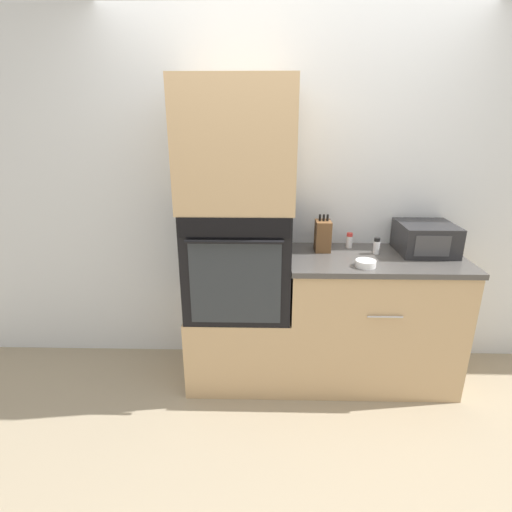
% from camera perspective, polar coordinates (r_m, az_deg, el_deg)
% --- Properties ---
extents(ground_plane, '(12.00, 12.00, 0.00)m').
position_cam_1_polar(ground_plane, '(2.88, 4.77, -19.83)').
color(ground_plane, gray).
extents(wall_back, '(8.00, 0.05, 2.50)m').
position_cam_1_polar(wall_back, '(2.93, 4.76, 8.04)').
color(wall_back, silver).
rests_on(wall_back, ground_plane).
extents(oven_cabinet_base, '(0.70, 0.60, 0.55)m').
position_cam_1_polar(oven_cabinet_base, '(2.97, -2.35, -11.99)').
color(oven_cabinet_base, tan).
rests_on(oven_cabinet_base, ground_plane).
extents(wall_oven, '(0.68, 0.64, 0.72)m').
position_cam_1_polar(wall_oven, '(2.70, -2.54, -0.42)').
color(wall_oven, black).
rests_on(wall_oven, oven_cabinet_base).
extents(oven_cabinet_upper, '(0.70, 0.60, 0.77)m').
position_cam_1_polar(oven_cabinet_upper, '(2.55, -2.79, 15.57)').
color(oven_cabinet_upper, tan).
rests_on(oven_cabinet_upper, wall_oven).
extents(counter_unit, '(1.17, 0.63, 0.93)m').
position_cam_1_polar(counter_unit, '(2.97, 15.97, -8.59)').
color(counter_unit, tan).
rests_on(counter_unit, ground_plane).
extents(microwave, '(0.36, 0.36, 0.20)m').
position_cam_1_polar(microwave, '(2.96, 23.04, 2.37)').
color(microwave, '#232326').
rests_on(microwave, counter_unit).
extents(knife_block, '(0.10, 0.13, 0.26)m').
position_cam_1_polar(knife_block, '(2.80, 9.51, 2.89)').
color(knife_block, brown).
rests_on(knife_block, counter_unit).
extents(bowl, '(0.13, 0.13, 0.04)m').
position_cam_1_polar(bowl, '(2.58, 15.40, -1.03)').
color(bowl, white).
rests_on(bowl, counter_unit).
extents(condiment_jar_near, '(0.05, 0.05, 0.11)m').
position_cam_1_polar(condiment_jar_near, '(2.92, 13.19, 2.19)').
color(condiment_jar_near, silver).
rests_on(condiment_jar_near, counter_unit).
extents(condiment_jar_mid, '(0.04, 0.04, 0.11)m').
position_cam_1_polar(condiment_jar_mid, '(2.83, 16.84, 1.39)').
color(condiment_jar_mid, silver).
rests_on(condiment_jar_mid, counter_unit).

